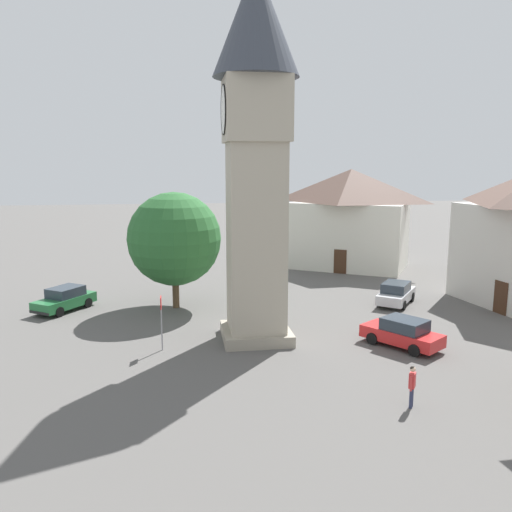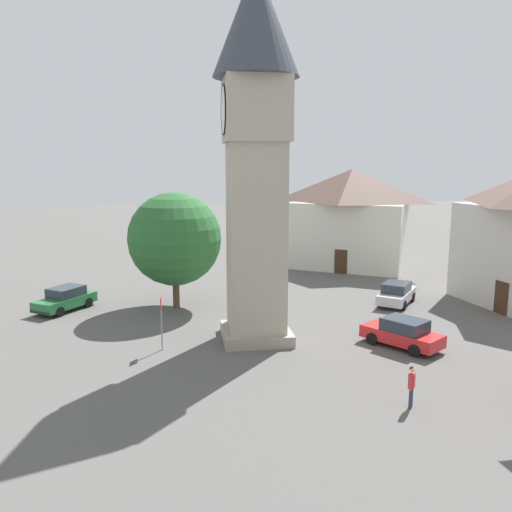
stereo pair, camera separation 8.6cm
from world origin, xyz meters
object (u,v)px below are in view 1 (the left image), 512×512
at_px(car_red_corner, 402,333).
at_px(tree, 174,239).
at_px(clock_tower, 256,127).
at_px(pedestrian, 412,383).
at_px(building_shop_left, 350,218).
at_px(car_blue_kerb, 396,293).
at_px(car_silver_kerb, 65,299).
at_px(road_sign, 161,314).

distance_m(car_red_corner, tree, 15.45).
relative_size(clock_tower, car_red_corner, 4.44).
height_order(pedestrian, building_shop_left, building_shop_left).
relative_size(car_red_corner, pedestrian, 2.57).
distance_m(car_blue_kerb, car_silver_kerb, 21.93).
bearing_deg(pedestrian, car_red_corner, 159.06).
bearing_deg(pedestrian, car_blue_kerb, 158.96).
relative_size(tree, building_shop_left, 0.62).
bearing_deg(tree, car_blue_kerb, 84.56).
xyz_separation_m(car_blue_kerb, tree, (-1.40, -14.73, 3.82)).
bearing_deg(clock_tower, road_sign, -78.42).
relative_size(building_shop_left, road_sign, 4.42).
relative_size(car_red_corner, road_sign, 1.55).
xyz_separation_m(car_blue_kerb, car_red_corner, (8.01, -3.09, 0.00)).
distance_m(car_red_corner, building_shop_left, 21.86).
xyz_separation_m(clock_tower, car_silver_kerb, (-7.36, -11.44, -10.49)).
relative_size(car_red_corner, tree, 0.57).
xyz_separation_m(clock_tower, pedestrian, (8.93, 4.81, -10.24)).
distance_m(clock_tower, pedestrian, 14.41).
bearing_deg(car_blue_kerb, building_shop_left, 175.53).
bearing_deg(car_silver_kerb, pedestrian, 44.92).
bearing_deg(car_blue_kerb, car_silver_kerb, -94.47).
bearing_deg(road_sign, car_red_corner, 83.83).
height_order(pedestrian, tree, tree).
bearing_deg(building_shop_left, clock_tower, -31.36).
xyz_separation_m(car_red_corner, road_sign, (-1.33, -12.32, 1.14)).
distance_m(car_blue_kerb, pedestrian, 15.63).
xyz_separation_m(pedestrian, building_shop_left, (-27.71, 6.64, 3.55)).
height_order(clock_tower, pedestrian, clock_tower).
bearing_deg(car_blue_kerb, tree, -95.44).
relative_size(car_silver_kerb, car_red_corner, 1.00).
bearing_deg(car_red_corner, clock_tower, -107.82).
bearing_deg(tree, road_sign, -4.83).
height_order(pedestrian, road_sign, road_sign).
bearing_deg(car_blue_kerb, clock_tower, -61.52).
xyz_separation_m(car_red_corner, pedestrian, (6.58, -2.52, 0.25)).
height_order(car_blue_kerb, tree, tree).
xyz_separation_m(car_silver_kerb, building_shop_left, (-11.41, 22.89, 3.80)).
bearing_deg(car_red_corner, building_shop_left, 168.97).
bearing_deg(car_red_corner, car_silver_kerb, -117.37).
relative_size(car_red_corner, building_shop_left, 0.35).
height_order(car_silver_kerb, building_shop_left, building_shop_left).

